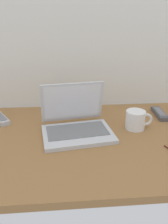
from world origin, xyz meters
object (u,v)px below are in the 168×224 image
at_px(coffee_mug, 136,120).
at_px(remote_control_far, 1,118).
at_px(laptop, 76,122).
at_px(remote_control_near, 159,113).

height_order(coffee_mug, remote_control_far, coffee_mug).
bearing_deg(laptop, coffee_mug, 1.28).
distance_m(laptop, remote_control_near, 0.48).
bearing_deg(remote_control_far, remote_control_near, -0.40).
distance_m(coffee_mug, remote_control_near, 0.23).
distance_m(remote_control_near, remote_control_far, 0.84).
bearing_deg(coffee_mug, remote_control_far, 167.82).
relative_size(coffee_mug, remote_control_far, 0.81).
height_order(remote_control_near, remote_control_far, same).
bearing_deg(remote_control_far, coffee_mug, -12.18).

